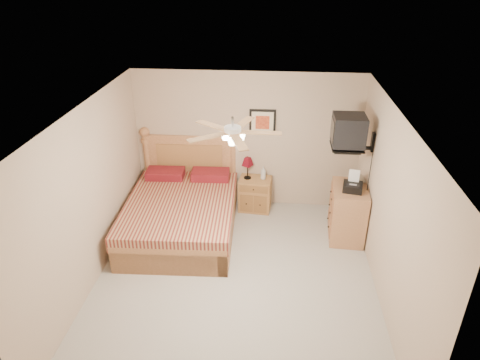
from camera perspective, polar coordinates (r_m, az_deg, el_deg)
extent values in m
plane|color=#A69F96|center=(6.39, -0.63, -13.05)|extent=(4.50, 4.50, 0.00)
cube|color=white|center=(5.13, -0.77, 8.70)|extent=(4.00, 4.50, 0.04)
cube|color=tan|center=(7.67, 0.93, 5.23)|extent=(4.00, 0.04, 2.50)
cube|color=tan|center=(3.92, -4.09, -20.41)|extent=(4.00, 0.04, 2.50)
cube|color=tan|center=(6.16, -19.56, -2.36)|extent=(0.04, 4.50, 2.50)
cube|color=tan|center=(5.84, 19.29, -4.05)|extent=(0.04, 4.50, 2.50)
cube|color=#9D6236|center=(7.85, 2.02, -1.87)|extent=(0.60, 0.47, 0.61)
imported|color=silver|center=(7.67, 3.12, 0.97)|extent=(0.10, 0.10, 0.24)
cube|color=black|center=(7.51, 3.02, 7.71)|extent=(0.46, 0.04, 0.46)
cube|color=#9D6640|center=(7.22, 14.16, -4.23)|extent=(0.59, 0.81, 0.92)
imported|color=#A89F89|center=(7.21, 14.30, 0.00)|extent=(0.24, 0.31, 0.03)
imported|color=gray|center=(7.20, 14.54, 0.18)|extent=(0.24, 0.32, 0.02)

